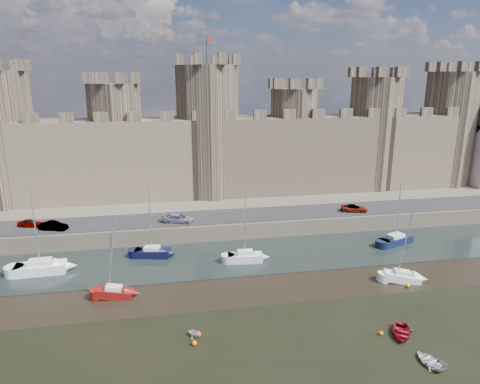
{
  "coord_description": "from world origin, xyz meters",
  "views": [
    {
      "loc": [
        -6.07,
        -28.73,
        23.75
      ],
      "look_at": [
        3.12,
        22.0,
        9.7
      ],
      "focal_mm": 32.0,
      "sensor_mm": 36.0,
      "label": 1
    }
  ],
  "objects_px": {
    "car_3": "(354,208)",
    "sailboat_2": "(245,256)",
    "car_1": "(53,226)",
    "sailboat_0": "(40,267)",
    "car_0": "(30,223)",
    "car_2": "(178,219)",
    "sailboat_3": "(395,239)",
    "sailboat_5": "(402,276)",
    "sailboat_4": "(114,292)",
    "sailboat_1": "(152,252)"
  },
  "relations": [
    {
      "from": "car_3",
      "to": "sailboat_2",
      "type": "xyz_separation_m",
      "value": [
        -19.96,
        -10.46,
        -2.29
      ]
    },
    {
      "from": "car_1",
      "to": "sailboat_0",
      "type": "xyz_separation_m",
      "value": [
        0.22,
        -8.86,
        -2.3
      ]
    },
    {
      "from": "car_0",
      "to": "car_2",
      "type": "xyz_separation_m",
      "value": [
        21.28,
        -2.03,
        0.08
      ]
    },
    {
      "from": "car_0",
      "to": "sailboat_3",
      "type": "xyz_separation_m",
      "value": [
        52.21,
        -9.88,
        -2.35
      ]
    },
    {
      "from": "car_1",
      "to": "sailboat_2",
      "type": "xyz_separation_m",
      "value": [
        25.81,
        -10.04,
        -2.36
      ]
    },
    {
      "from": "car_3",
      "to": "sailboat_5",
      "type": "bearing_deg",
      "value": -169.76
    },
    {
      "from": "sailboat_0",
      "to": "sailboat_4",
      "type": "distance_m",
      "value": 12.36
    },
    {
      "from": "sailboat_1",
      "to": "sailboat_4",
      "type": "height_order",
      "value": "sailboat_1"
    },
    {
      "from": "sailboat_1",
      "to": "sailboat_2",
      "type": "xyz_separation_m",
      "value": [
        12.05,
        -3.75,
        0.03
      ]
    },
    {
      "from": "car_3",
      "to": "car_1",
      "type": "bearing_deg",
      "value": 108.49
    },
    {
      "from": "car_1",
      "to": "car_0",
      "type": "bearing_deg",
      "value": 79.01
    },
    {
      "from": "sailboat_0",
      "to": "sailboat_4",
      "type": "bearing_deg",
      "value": -41.63
    },
    {
      "from": "car_2",
      "to": "car_3",
      "type": "bearing_deg",
      "value": -74.28
    },
    {
      "from": "car_0",
      "to": "car_2",
      "type": "relative_size",
      "value": 0.74
    },
    {
      "from": "car_2",
      "to": "sailboat_1",
      "type": "height_order",
      "value": "sailboat_1"
    },
    {
      "from": "car_0",
      "to": "sailboat_5",
      "type": "height_order",
      "value": "sailboat_5"
    },
    {
      "from": "sailboat_0",
      "to": "sailboat_3",
      "type": "distance_m",
      "value": 48.34
    },
    {
      "from": "sailboat_3",
      "to": "sailboat_4",
      "type": "relative_size",
      "value": 1.03
    },
    {
      "from": "sailboat_2",
      "to": "sailboat_3",
      "type": "bearing_deg",
      "value": 10.73
    },
    {
      "from": "sailboat_0",
      "to": "sailboat_5",
      "type": "height_order",
      "value": "sailboat_0"
    },
    {
      "from": "car_3",
      "to": "sailboat_1",
      "type": "xyz_separation_m",
      "value": [
        -32.01,
        -6.71,
        -2.33
      ]
    },
    {
      "from": "car_2",
      "to": "sailboat_1",
      "type": "xyz_separation_m",
      "value": [
        -3.87,
        -6.31,
        -2.41
      ]
    },
    {
      "from": "sailboat_1",
      "to": "car_3",
      "type": "bearing_deg",
      "value": 23.54
    },
    {
      "from": "car_3",
      "to": "sailboat_0",
      "type": "height_order",
      "value": "sailboat_0"
    },
    {
      "from": "sailboat_3",
      "to": "sailboat_4",
      "type": "xyz_separation_m",
      "value": [
        -38.74,
        -8.83,
        -0.05
      ]
    },
    {
      "from": "car_1",
      "to": "sailboat_3",
      "type": "distance_m",
      "value": 49.23
    },
    {
      "from": "sailboat_4",
      "to": "sailboat_5",
      "type": "relative_size",
      "value": 1.01
    },
    {
      "from": "sailboat_5",
      "to": "sailboat_2",
      "type": "bearing_deg",
      "value": 167.77
    },
    {
      "from": "car_2",
      "to": "sailboat_1",
      "type": "bearing_deg",
      "value": 163.4
    },
    {
      "from": "car_0",
      "to": "sailboat_5",
      "type": "xyz_separation_m",
      "value": [
        46.81,
        -20.84,
        -2.41
      ]
    },
    {
      "from": "sailboat_0",
      "to": "sailboat_4",
      "type": "relative_size",
      "value": 1.23
    },
    {
      "from": "car_3",
      "to": "sailboat_0",
      "type": "xyz_separation_m",
      "value": [
        -45.55,
        -9.28,
        -2.23
      ]
    },
    {
      "from": "sailboat_2",
      "to": "sailboat_3",
      "type": "height_order",
      "value": "sailboat_2"
    },
    {
      "from": "car_3",
      "to": "sailboat_3",
      "type": "relative_size",
      "value": 0.45
    },
    {
      "from": "car_0",
      "to": "car_3",
      "type": "xyz_separation_m",
      "value": [
        49.42,
        -1.63,
        -0.0
      ]
    },
    {
      "from": "car_0",
      "to": "sailboat_4",
      "type": "xyz_separation_m",
      "value": [
        13.47,
        -18.71,
        -2.4
      ]
    },
    {
      "from": "car_0",
      "to": "sailboat_1",
      "type": "bearing_deg",
      "value": -101.95
    },
    {
      "from": "car_1",
      "to": "sailboat_0",
      "type": "relative_size",
      "value": 0.35
    },
    {
      "from": "car_1",
      "to": "sailboat_3",
      "type": "xyz_separation_m",
      "value": [
        48.55,
        -7.83,
        -2.41
      ]
    },
    {
      "from": "sailboat_1",
      "to": "sailboat_4",
      "type": "xyz_separation_m",
      "value": [
        -3.95,
        -10.37,
        -0.07
      ]
    },
    {
      "from": "car_3",
      "to": "sailboat_1",
      "type": "bearing_deg",
      "value": 119.81
    },
    {
      "from": "sailboat_3",
      "to": "sailboat_4",
      "type": "distance_m",
      "value": 39.73
    },
    {
      "from": "sailboat_0",
      "to": "sailboat_3",
      "type": "bearing_deg",
      "value": -1.3
    },
    {
      "from": "car_2",
      "to": "sailboat_4",
      "type": "bearing_deg",
      "value": 169.79
    },
    {
      "from": "car_0",
      "to": "car_1",
      "type": "distance_m",
      "value": 4.2
    },
    {
      "from": "car_1",
      "to": "sailboat_2",
      "type": "bearing_deg",
      "value": -93.01
    },
    {
      "from": "car_2",
      "to": "sailboat_5",
      "type": "relative_size",
      "value": 0.51
    },
    {
      "from": "sailboat_2",
      "to": "sailboat_5",
      "type": "distance_m",
      "value": 19.43
    },
    {
      "from": "car_0",
      "to": "sailboat_2",
      "type": "xyz_separation_m",
      "value": [
        29.47,
        -12.09,
        -2.29
      ]
    },
    {
      "from": "car_1",
      "to": "sailboat_5",
      "type": "height_order",
      "value": "sailboat_5"
    }
  ]
}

